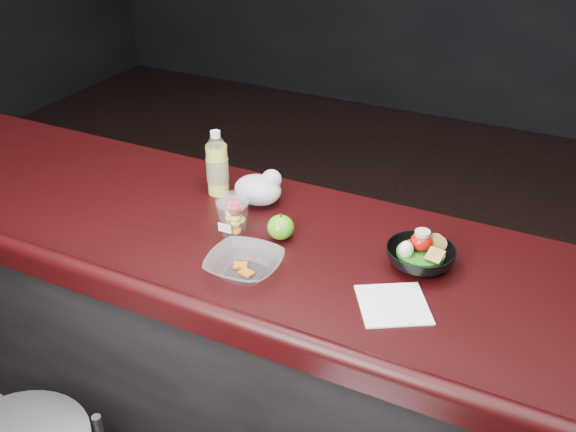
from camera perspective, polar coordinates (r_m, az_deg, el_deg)
The scene contains 8 objects.
counter at distance 2.07m, azimuth -0.62°, elevation -14.35°, with size 4.06×0.71×1.02m.
lemonade_bottle at distance 1.98m, azimuth -6.29°, elevation 4.30°, with size 0.07×0.07×0.21m.
fruit_cup at distance 1.77m, azimuth -4.92°, elevation 0.20°, with size 0.09×0.09×0.13m.
green_apple at distance 1.76m, azimuth -0.66°, elevation -1.02°, with size 0.07×0.07×0.08m.
plastic_bag at distance 1.93m, azimuth -2.54°, elevation 2.45°, with size 0.15×0.12×0.11m.
snack_bowl at distance 1.68m, azimuth 11.64°, elevation -3.43°, with size 0.23×0.23×0.10m.
takeout_bowl at distance 1.63m, azimuth -3.89°, elevation -4.34°, with size 0.20×0.20×0.05m.
paper_napkin at distance 1.55m, azimuth 9.32°, elevation -7.77°, with size 0.16×0.16×0.00m, color white.
Camera 1 is at (0.67, -1.01, 1.98)m, focal length 40.00 mm.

